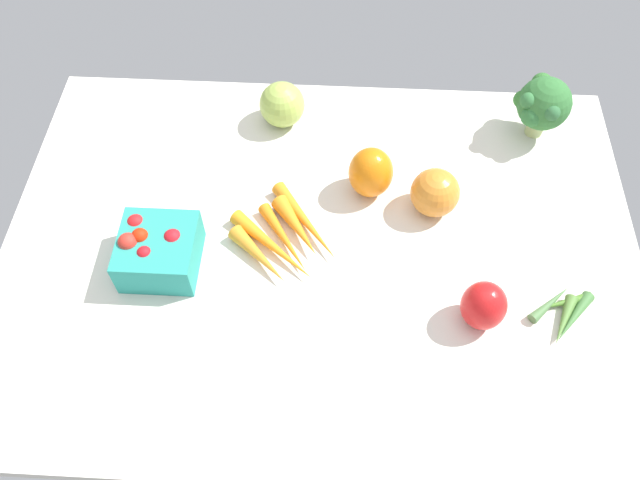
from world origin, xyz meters
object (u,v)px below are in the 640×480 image
Objects in this scene: okra_pile at (564,312)px; carrot_bunch at (284,238)px; broccoli_head at (542,104)px; heirloom_tomato_green at (282,105)px; bell_pepper_orange at (371,172)px; heirloom_tomato_orange at (435,193)px; bell_pepper_red at (484,306)px; berry_basket at (158,250)px.

carrot_bunch is at bearing -14.43° from okra_pile.
heirloom_tomato_green is at bearing -0.65° from broccoli_head.
carrot_bunch is at bearing 31.64° from broccoli_head.
bell_pepper_orange is (29.96, 15.24, -2.48)cm from broccoli_head.
broccoli_head is (-19.30, -18.53, 3.07)cm from heirloom_tomato_orange.
okra_pile is 1.18× the size of bell_pepper_orange.
heirloom_tomato_orange is 33.04cm from heirloom_tomato_green.
heirloom_tomato_green is (46.29, -0.52, -2.99)cm from broccoli_head.
bell_pepper_red is (12.90, 1.31, 3.29)cm from okra_pile.
berry_basket is at bearing 14.37° from carrot_bunch.
berry_basket is 1.27× the size of bell_pepper_orange.
heirloom_tomato_green is at bearing -43.99° from bell_pepper_orange.
okra_pile is 37.63cm from bell_pepper_orange.
broccoli_head is 41.64cm from bell_pepper_red.
bell_pepper_red is (-6.10, 20.86, 0.12)cm from heirloom_tomato_orange.
bell_pepper_orange reaches higher than heirloom_tomato_green.
bell_pepper_orange is at bearing 136.01° from heirloom_tomato_green.
berry_basket is at bearing 26.72° from bell_pepper_orange.
okra_pile is 0.92× the size of broccoli_head.
broccoli_head reaches higher than heirloom_tomato_orange.
heirloom_tomato_orange is at bearing -163.03° from berry_basket.
bell_pepper_red is 0.41× the size of carrot_bunch.
okra_pile is 0.92× the size of berry_basket.
heirloom_tomato_orange is 45.70cm from berry_basket.
broccoli_head is at bearing -136.16° from heirloom_tomato_orange.
bell_pepper_red is (-33.09, 39.91, 0.04)cm from heirloom_tomato_green.
okra_pile is 1.31× the size of bell_pepper_red.
berry_basket is at bearing -8.59° from bell_pepper_red.
heirloom_tomato_orange is 0.98× the size of heirloom_tomato_green.
okra_pile is at bearing 174.35° from berry_basket.
carrot_bunch is at bearing -165.63° from berry_basket.
bell_pepper_orange is at bearing -139.58° from carrot_bunch.
broccoli_head reaches higher than berry_basket.
bell_pepper_orange reaches higher than okra_pile.
heirloom_tomato_orange is at bearing 162.85° from bell_pepper_orange.
bell_pepper_red is 50.38cm from berry_basket.
broccoli_head reaches higher than okra_pile.
bell_pepper_orange is 0.46× the size of carrot_bunch.
okra_pile is at bearing 165.57° from carrot_bunch.
okra_pile is 44.80cm from carrot_bunch.
heirloom_tomato_green is 36.45cm from berry_basket.
broccoli_head is at bearing -153.05° from bell_pepper_orange.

